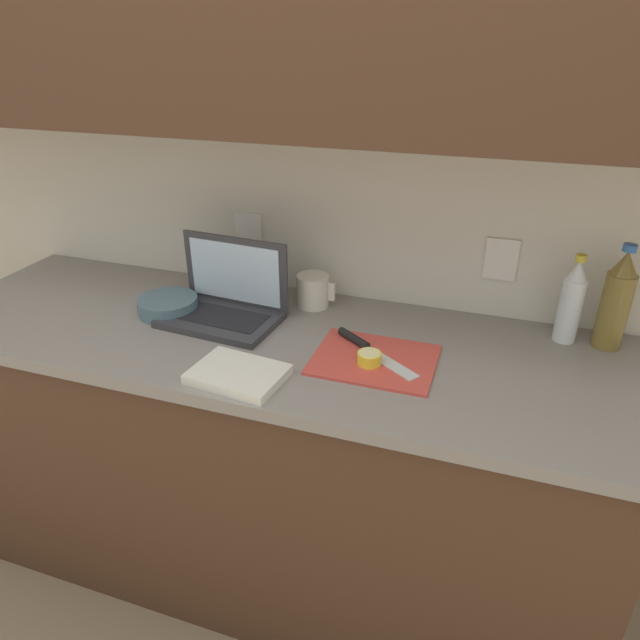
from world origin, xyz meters
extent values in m
plane|color=#847056|center=(0.00, 0.00, 0.00)|extent=(12.00, 12.00, 0.00)
cube|color=silver|center=(0.00, 0.36, 1.30)|extent=(5.20, 0.06, 2.60)
cube|color=white|center=(-0.18, 0.32, 1.09)|extent=(0.09, 0.01, 0.12)
cube|color=white|center=(0.60, 0.32, 1.09)|extent=(0.09, 0.01, 0.12)
cube|color=#472D1E|center=(0.00, 0.00, 0.44)|extent=(1.95, 0.61, 0.87)
cube|color=gray|center=(0.00, 0.00, 0.89)|extent=(2.01, 0.65, 0.03)
cube|color=#9EA3A8|center=(-0.72, 0.03, 0.82)|extent=(0.44, 0.42, 0.16)
cube|color=#333338|center=(-0.14, 0.03, 0.92)|extent=(0.34, 0.24, 0.02)
cube|color=black|center=(-0.14, 0.03, 0.93)|extent=(0.28, 0.14, 0.00)
cube|color=#333338|center=(-0.14, 0.13, 1.03)|extent=(0.34, 0.04, 0.21)
cube|color=silver|center=(-0.14, 0.12, 1.03)|extent=(0.29, 0.03, 0.18)
cube|color=#D1473D|center=(0.33, -0.04, 0.91)|extent=(0.31, 0.25, 0.01)
cube|color=silver|center=(0.37, -0.05, 0.91)|extent=(0.16, 0.13, 0.00)
cylinder|color=black|center=(0.26, 0.03, 0.92)|extent=(0.10, 0.08, 0.02)
cylinder|color=yellow|center=(0.32, -0.07, 0.93)|extent=(0.06, 0.06, 0.03)
cylinder|color=#F4EAA3|center=(0.32, -0.07, 0.94)|extent=(0.05, 0.05, 0.00)
cylinder|color=silver|center=(0.79, 0.24, 0.99)|extent=(0.06, 0.06, 0.18)
cone|color=silver|center=(0.79, 0.24, 1.11)|extent=(0.05, 0.05, 0.05)
cylinder|color=gold|center=(0.79, 0.24, 1.14)|extent=(0.03, 0.03, 0.02)
cylinder|color=olive|center=(0.90, 0.24, 1.01)|extent=(0.07, 0.07, 0.21)
cone|color=olive|center=(0.90, 0.24, 1.14)|extent=(0.07, 0.07, 0.06)
cylinder|color=#3366B2|center=(0.90, 0.24, 1.18)|extent=(0.03, 0.03, 0.02)
cylinder|color=silver|center=(0.07, 0.22, 0.95)|extent=(0.10, 0.10, 0.10)
cube|color=silver|center=(0.13, 0.22, 0.96)|extent=(0.02, 0.01, 0.06)
cylinder|color=slate|center=(-0.32, 0.03, 0.93)|extent=(0.18, 0.18, 0.05)
cube|color=silver|center=(0.04, -0.23, 0.92)|extent=(0.24, 0.18, 0.02)
camera|label=1|loc=(0.60, -1.27, 1.66)|focal=32.00mm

